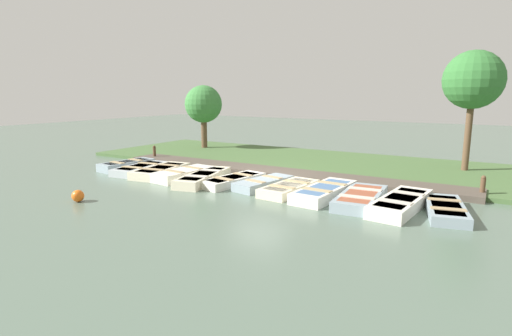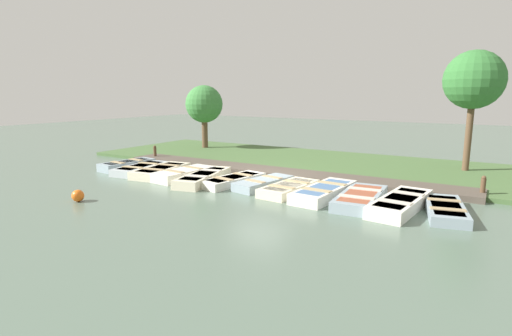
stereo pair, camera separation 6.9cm
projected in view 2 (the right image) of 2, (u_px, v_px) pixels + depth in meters
ground_plane at (259, 180)px, 17.04m from camera, size 80.00×80.00×0.00m
shore_bank at (307, 162)px, 21.22m from camera, size 8.00×24.00×0.17m
dock_walkway at (275, 172)px, 18.21m from camera, size 1.59×16.78×0.23m
rowboat_0 at (127, 165)px, 19.62m from camera, size 2.79×1.29×0.41m
rowboat_1 at (141, 168)px, 18.84m from camera, size 3.09×1.48×0.35m
rowboat_2 at (161, 171)px, 18.21m from camera, size 3.24×1.63×0.38m
rowboat_3 at (184, 174)px, 17.38m from camera, size 2.92×1.41×0.43m
rowboat_4 at (203, 177)px, 16.73m from camera, size 3.65×1.78×0.40m
rowboat_5 at (233, 180)px, 16.27m from camera, size 3.09×1.52×0.35m
rowboat_6 at (264, 183)px, 15.74m from camera, size 2.83×1.48×0.36m
rowboat_7 at (289, 188)px, 14.89m from camera, size 2.88×1.35×0.35m
rowboat_8 at (324, 192)px, 14.26m from camera, size 3.40×1.38×0.41m
rowboat_9 at (360, 198)px, 13.46m from camera, size 3.29×1.47×0.38m
rowboat_10 at (401, 203)px, 12.75m from camera, size 3.59×1.45×0.41m
rowboat_11 at (445, 209)px, 12.22m from camera, size 3.04×1.64×0.33m
mooring_post_near at (155, 153)px, 22.10m from camera, size 0.17×0.17×0.83m
mooring_post_far at (483, 187)px, 14.01m from camera, size 0.17×0.17×0.83m
buoy at (78, 196)px, 13.67m from camera, size 0.41×0.41×0.41m
park_tree_far_left at (204, 105)px, 25.66m from camera, size 2.39×2.39×4.18m
park_tree_left at (474, 81)px, 17.67m from camera, size 2.59×2.59×5.55m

